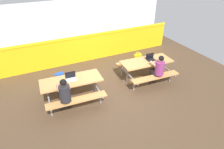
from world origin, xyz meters
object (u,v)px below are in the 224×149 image
Objects in this scene: student_nearer at (65,93)px; student_further at (158,68)px; picnic_table_left at (72,84)px; laptop_silver at (71,78)px; laptop_dark at (151,58)px; tote_bag_bright at (137,58)px; backpack_dark at (60,79)px; picnic_table_right at (146,65)px.

student_further is at bearing 0.45° from student_nearer.
picnic_table_left is 1.57× the size of student_further.
laptop_silver and laptop_dark have the same top height.
picnic_table_left is 3.53m from tote_bag_bright.
student_nearer is at bearing -179.55° from student_further.
laptop_silver reaches higher than backpack_dark.
picnic_table_left is 0.65m from student_nearer.
laptop_silver is at bearing 73.92° from picnic_table_left.
backpack_dark is 1.02× the size of tote_bag_bright.
student_nearer is (-0.34, -0.54, 0.13)m from picnic_table_left.
picnic_table_left and picnic_table_right have the same top height.
student_nearer is 2.74× the size of backpack_dark.
student_further reaches higher than picnic_table_right.
picnic_table_right is 4.40× the size of tote_bag_bright.
tote_bag_bright is at bearing 4.72° from backpack_dark.
laptop_silver is (-2.77, -0.02, 0.21)m from picnic_table_right.
student_further is at bearing -80.92° from picnic_table_right.
student_further is at bearing -10.84° from laptop_silver.
picnic_table_right is at bearing 10.68° from student_nearer.
laptop_silver is at bearing -158.12° from tote_bag_bright.
student_further is 2.91m from laptop_silver.
laptop_dark is (3.31, 0.61, 0.08)m from student_nearer.
laptop_silver reaches higher than picnic_table_right.
picnic_table_left is at bearing 57.66° from student_nearer.
laptop_silver is 3.54m from tote_bag_bright.
laptop_silver reaches higher than tote_bag_bright.
picnic_table_left is 2.92m from student_further.
tote_bag_bright is at bearing 77.53° from laptop_dark.
tote_bag_bright is (3.59, 1.87, -0.51)m from student_nearer.
picnic_table_right is at bearing 1.08° from picnic_table_left.
student_nearer reaches higher than picnic_table_right.
picnic_table_right is 1.57× the size of student_nearer.
picnic_table_right is at bearing 0.32° from laptop_silver.
picnic_table_right is 2.78m from laptop_silver.
student_further is at bearing -99.37° from laptop_dark.
backpack_dark is (-0.17, 1.05, -0.36)m from picnic_table_left.
student_further reaches higher than picnic_table_left.
laptop_dark is at bearing 7.82° from picnic_table_right.
tote_bag_bright is (3.42, 0.28, -0.02)m from backpack_dark.
picnic_table_right is at bearing -109.93° from tote_bag_bright.
picnic_table_left is 4.40× the size of tote_bag_bright.
student_nearer is 3.62× the size of laptop_silver.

